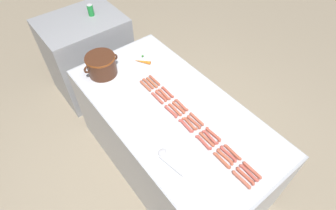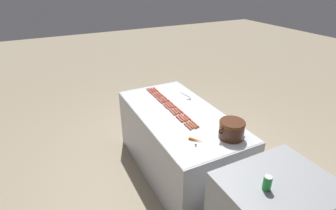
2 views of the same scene
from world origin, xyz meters
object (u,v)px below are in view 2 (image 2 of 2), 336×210
Objects in this scene: soda_can at (267,183)px; hot_dog_8 at (158,94)px; hot_dog_1 at (161,94)px; hot_dog_23 at (160,101)px; hot_dog_5 at (187,117)px; bean_pot at (232,128)px; hot_dog_10 at (171,105)px; hot_dog_22 at (154,95)px; hot_dog_9 at (164,100)px; hot_dog_20 at (190,125)px; hot_dog_12 at (185,118)px; hot_dog_21 at (149,91)px; hot_dog_3 at (173,105)px; hot_dog_15 at (156,95)px; hot_dog_25 at (172,112)px; carrot at (196,140)px; hot_dog_27 at (188,126)px; hot_dog_11 at (177,111)px; hot_dog_26 at (179,119)px; hot_dog_14 at (151,90)px; hot_dog_4 at (180,110)px; hot_dog_18 at (174,111)px; hot_dog_13 at (193,125)px; hot_dog_7 at (153,90)px; hot_dog_6 at (195,124)px; hot_dog_17 at (168,105)px; hot_dog_16 at (162,100)px; hot_dog_0 at (156,89)px; hot_dog_2 at (166,99)px; serving_spoon at (188,97)px; hot_dog_19 at (182,118)px.

hot_dog_8 is at bearing -92.24° from soda_can.
hot_dog_23 is (0.11, 0.20, 0.00)m from hot_dog_1.
hot_dog_5 is 0.48× the size of bean_pot.
hot_dog_10 is 0.40m from hot_dog_22.
hot_dog_20 is at bearing 87.40° from hot_dog_9.
hot_dog_12 and hot_dog_21 have the same top height.
hot_dog_3 and hot_dog_15 have the same top height.
hot_dog_10 is 0.21m from hot_dog_25.
hot_dog_21 is 1.44m from carrot.
hot_dog_5 is 1.00× the size of hot_dog_27.
hot_dog_11 is 0.48× the size of bean_pot.
hot_dog_1 is 0.39m from hot_dog_10.
hot_dog_10 is at bearing -101.24° from hot_dog_26.
hot_dog_8 is 1.00× the size of hot_dog_14.
hot_dog_14 is at bearing -87.79° from hot_dog_12.
hot_dog_12 is (0.04, 0.19, 0.00)m from hot_dog_4.
soda_can reaches higher than hot_dog_18.
hot_dog_23 is at bearing -82.86° from hot_dog_12.
hot_dog_21 is at bearing -89.98° from hot_dog_22.
hot_dog_7 is at bearing -90.03° from hot_dog_13.
hot_dog_6 and hot_dog_10 have the same top height.
hot_dog_26 is (0.00, 0.57, 0.00)m from hot_dog_23.
hot_dog_6 is at bearing 94.37° from hot_dog_15.
hot_dog_25 is (0.04, 0.01, 0.00)m from hot_dog_18.
hot_dog_17 is at bearing 95.51° from hot_dog_22.
hot_dog_6 is 0.58m from hot_dog_17.
hot_dog_25 is (0.03, 0.77, 0.00)m from hot_dog_14.
hot_dog_6 is 0.76m from hot_dog_9.
hot_dog_6 is 0.77m from hot_dog_16.
hot_dog_0 is 1.00× the size of hot_dog_2.
hot_dog_0 and hot_dog_2 have the same top height.
hot_dog_5 is at bearing -112.30° from hot_dog_20.
hot_dog_10 is 0.61× the size of serving_spoon.
hot_dog_10 is 1.00× the size of hot_dog_13.
hot_dog_25 is (0.11, 0.58, 0.00)m from hot_dog_1.
hot_dog_13 is at bearing 95.24° from hot_dog_18.
hot_dog_2 is 1.00× the size of hot_dog_25.
hot_dog_13 is (0.04, 0.77, 0.00)m from hot_dog_2.
hot_dog_25 is at bearing 68.75° from hot_dog_10.
hot_dog_16 is at bearing -90.38° from hot_dog_17.
hot_dog_7 is 0.77m from hot_dog_25.
hot_dog_8 and hot_dog_18 have the same top height.
hot_dog_22 is at bearing -87.18° from hot_dog_19.
hot_dog_15 is at bearing -84.22° from hot_dog_5.
hot_dog_11 is 1.00× the size of hot_dog_21.
hot_dog_4 and hot_dog_15 have the same top height.
hot_dog_6 is at bearing 88.59° from hot_dog_5.
hot_dog_8 is 0.77m from hot_dog_12.
bean_pot reaches higher than hot_dog_19.
hot_dog_15 is (0.08, 0.01, 0.00)m from hot_dog_1.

